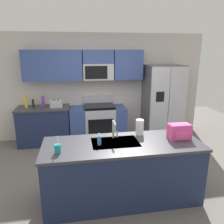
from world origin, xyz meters
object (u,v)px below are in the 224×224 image
at_px(toaster, 56,104).
at_px(bottle_yellow, 26,102).
at_px(sink_faucet, 114,128).
at_px(refrigerator, 163,102).
at_px(drink_cup_teal, 58,149).
at_px(paper_towel_roll, 140,127).
at_px(backpack, 179,131).
at_px(soap_dispenser, 99,140).
at_px(range_oven, 98,123).
at_px(bottle_purple, 43,102).
at_px(pepper_mill, 33,103).

xyz_separation_m(toaster, bottle_yellow, (-0.69, 0.06, 0.04)).
xyz_separation_m(toaster, sink_faucet, (0.99, -2.09, 0.08)).
bearing_deg(refrigerator, drink_cup_teal, -134.89).
bearing_deg(paper_towel_roll, backpack, -26.68).
bearing_deg(bottle_yellow, refrigerator, -1.37).
height_order(bottle_yellow, soap_dispenser, bottle_yellow).
relative_size(range_oven, drink_cup_teal, 5.66).
xyz_separation_m(range_oven, bottle_purple, (-1.28, 0.02, 0.59)).
xyz_separation_m(toaster, pepper_mill, (-0.52, 0.05, 0.01)).
distance_m(pepper_mill, paper_towel_roll, 2.82).
bearing_deg(toaster, soap_dispenser, -71.78).
height_order(pepper_mill, bottle_purple, bottle_purple).
xyz_separation_m(pepper_mill, soap_dispenser, (1.27, -2.33, -0.03)).
relative_size(range_oven, bottle_yellow, 5.05).
xyz_separation_m(range_oven, refrigerator, (1.64, -0.07, 0.48)).
distance_m(range_oven, pepper_mill, 1.60).
height_order(range_oven, pepper_mill, pepper_mill).
distance_m(range_oven, sink_faucet, 2.23).
relative_size(range_oven, sink_faucet, 4.82).
distance_m(bottle_yellow, sink_faucet, 2.73).
relative_size(toaster, bottle_yellow, 1.04).
distance_m(sink_faucet, soap_dispenser, 0.33).
distance_m(bottle_yellow, soap_dispenser, 2.75).
height_order(bottle_yellow, paper_towel_roll, bottle_yellow).
xyz_separation_m(bottle_yellow, backpack, (2.65, -2.31, -0.02)).
bearing_deg(bottle_yellow, pepper_mill, -3.40).
xyz_separation_m(bottle_purple, drink_cup_teal, (0.49, -2.52, -0.07)).
bearing_deg(refrigerator, soap_dispenser, -129.48).
xyz_separation_m(sink_faucet, paper_towel_roll, (0.43, 0.10, -0.05)).
relative_size(pepper_mill, soap_dispenser, 1.18).
height_order(pepper_mill, sink_faucet, sink_faucet).
bearing_deg(paper_towel_roll, bottle_yellow, 135.95).
bearing_deg(sink_faucet, drink_cup_teal, -155.62).
relative_size(toaster, drink_cup_teal, 1.17).
relative_size(range_oven, backpack, 4.25).
relative_size(refrigerator, sink_faucet, 6.56).
relative_size(bottle_purple, sink_faucet, 0.95).
relative_size(refrigerator, bottle_yellow, 6.87).
bearing_deg(sink_faucet, soap_dispenser, -141.58).
xyz_separation_m(toaster, drink_cup_teal, (0.19, -2.45, -0.03)).
relative_size(sink_faucet, backpack, 0.88).
height_order(bottle_purple, drink_cup_teal, bottle_purple).
height_order(refrigerator, bottle_purple, refrigerator).
bearing_deg(bottle_yellow, sink_faucet, -51.94).
height_order(toaster, soap_dispenser, toaster).
bearing_deg(bottle_purple, pepper_mill, -174.06).
height_order(pepper_mill, soap_dispenser, pepper_mill).
xyz_separation_m(bottle_purple, sink_faucet, (1.30, -2.16, 0.03)).
bearing_deg(pepper_mill, range_oven, 0.10).
height_order(drink_cup_teal, backpack, drink_cup_teal).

